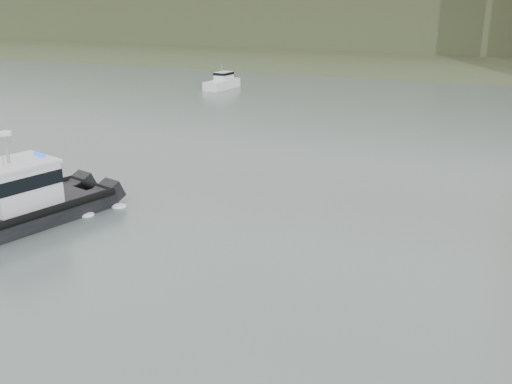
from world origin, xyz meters
TOP-DOWN VIEW (x-y plane):
  - ground at (0.00, 0.00)m, footprint 400.00×400.00m
  - headlands at (0.00, 125.50)m, footprint 500.00×105.36m
  - patrol_boat at (-11.56, 3.77)m, footprint 6.76×11.71m
  - motorboat at (-23.46, 52.90)m, footprint 2.71×6.58m

SIDE VIEW (x-z plane):
  - ground at x=0.00m, z-range 0.00..0.00m
  - motorboat at x=-23.46m, z-range -0.88..2.64m
  - patrol_boat at x=-11.56m, z-range -1.34..4.02m
  - headlands at x=0.00m, z-range -6.52..20.61m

